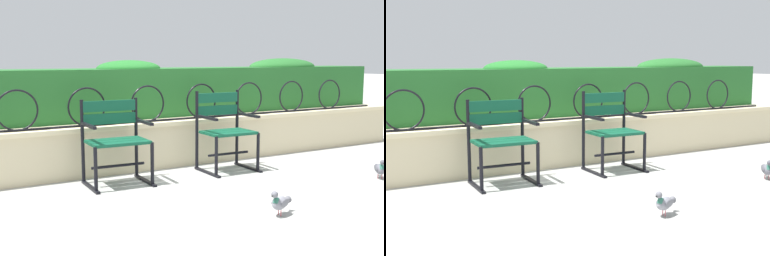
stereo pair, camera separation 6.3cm
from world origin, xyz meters
TOP-DOWN VIEW (x-y plane):
  - ground_plane at (0.00, 0.00)m, footprint 60.00×60.00m
  - stone_wall at (0.00, 0.90)m, footprint 7.55×0.41m
  - iron_arch_fence at (-0.14, 0.82)m, footprint 7.01×0.02m
  - hedge_row at (0.04, 1.41)m, footprint 7.40×0.68m
  - park_chair_left at (-0.74, 0.39)m, footprint 0.65×0.55m
  - park_chair_right at (0.57, 0.34)m, footprint 0.61×0.55m
  - pigeon_near_chairs at (1.73, -0.87)m, footprint 0.22×0.25m
  - pigeon_far_side at (-0.00, -1.28)m, footprint 0.28×0.17m

SIDE VIEW (x-z plane):
  - ground_plane at x=0.00m, z-range 0.00..0.00m
  - pigeon_near_chairs at x=1.73m, z-range 0.00..0.22m
  - pigeon_far_side at x=0.00m, z-range 0.00..0.22m
  - stone_wall at x=0.00m, z-range 0.00..0.55m
  - park_chair_left at x=-0.74m, z-range 0.04..0.89m
  - park_chair_right at x=0.57m, z-range 0.02..0.92m
  - iron_arch_fence at x=-0.14m, z-range 0.52..0.94m
  - hedge_row at x=0.04m, z-range 0.52..1.23m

